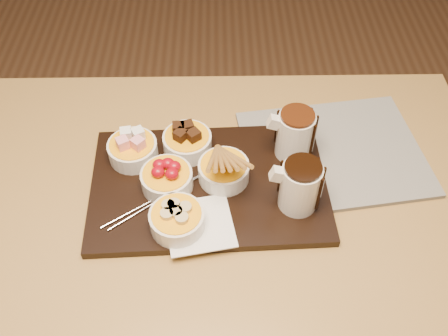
{
  "coord_description": "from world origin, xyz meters",
  "views": [
    {
      "loc": [
        0.05,
        -0.56,
        1.53
      ],
      "look_at": [
        0.06,
        0.05,
        0.81
      ],
      "focal_mm": 40.0,
      "sensor_mm": 36.0,
      "label": 1
    }
  ],
  "objects_px": {
    "pitcher_milk_chocolate": "(295,135)",
    "newspaper": "(333,153)",
    "dining_table": "(196,238)",
    "pitcher_dark_chocolate": "(300,187)",
    "bowl_strawberries": "(167,180)",
    "serving_board": "(209,185)"
  },
  "relations": [
    {
      "from": "pitcher_milk_chocolate",
      "to": "newspaper",
      "type": "relative_size",
      "value": 0.28
    },
    {
      "from": "dining_table",
      "to": "pitcher_dark_chocolate",
      "type": "bearing_deg",
      "value": 0.41
    },
    {
      "from": "bowl_strawberries",
      "to": "pitcher_dark_chocolate",
      "type": "xyz_separation_m",
      "value": [
        0.25,
        -0.05,
        0.03
      ]
    },
    {
      "from": "pitcher_dark_chocolate",
      "to": "pitcher_milk_chocolate",
      "type": "xyz_separation_m",
      "value": [
        0.0,
        0.13,
        0.0
      ]
    },
    {
      "from": "bowl_strawberries",
      "to": "serving_board",
      "type": "bearing_deg",
      "value": 5.86
    },
    {
      "from": "dining_table",
      "to": "newspaper",
      "type": "distance_m",
      "value": 0.34
    },
    {
      "from": "bowl_strawberries",
      "to": "pitcher_milk_chocolate",
      "type": "relative_size",
      "value": 1.0
    },
    {
      "from": "serving_board",
      "to": "pitcher_dark_chocolate",
      "type": "relative_size",
      "value": 4.58
    },
    {
      "from": "serving_board",
      "to": "pitcher_dark_chocolate",
      "type": "distance_m",
      "value": 0.19
    },
    {
      "from": "serving_board",
      "to": "pitcher_milk_chocolate",
      "type": "bearing_deg",
      "value": 21.8
    },
    {
      "from": "bowl_strawberries",
      "to": "newspaper",
      "type": "distance_m",
      "value": 0.35
    },
    {
      "from": "pitcher_dark_chocolate",
      "to": "bowl_strawberries",
      "type": "bearing_deg",
      "value": 167.35
    },
    {
      "from": "serving_board",
      "to": "bowl_strawberries",
      "type": "xyz_separation_m",
      "value": [
        -0.08,
        -0.01,
        0.03
      ]
    },
    {
      "from": "dining_table",
      "to": "pitcher_milk_chocolate",
      "type": "height_order",
      "value": "pitcher_milk_chocolate"
    },
    {
      "from": "pitcher_dark_chocolate",
      "to": "newspaper",
      "type": "xyz_separation_m",
      "value": [
        0.09,
        0.14,
        -0.06
      ]
    },
    {
      "from": "pitcher_milk_chocolate",
      "to": "dining_table",
      "type": "bearing_deg",
      "value": -149.11
    },
    {
      "from": "newspaper",
      "to": "bowl_strawberries",
      "type": "bearing_deg",
      "value": -172.66
    },
    {
      "from": "pitcher_dark_chocolate",
      "to": "pitcher_milk_chocolate",
      "type": "height_order",
      "value": "same"
    },
    {
      "from": "dining_table",
      "to": "pitcher_dark_chocolate",
      "type": "height_order",
      "value": "pitcher_dark_chocolate"
    },
    {
      "from": "dining_table",
      "to": "bowl_strawberries",
      "type": "height_order",
      "value": "bowl_strawberries"
    },
    {
      "from": "serving_board",
      "to": "pitcher_dark_chocolate",
      "type": "xyz_separation_m",
      "value": [
        0.17,
        -0.05,
        0.06
      ]
    },
    {
      "from": "newspaper",
      "to": "pitcher_dark_chocolate",
      "type": "bearing_deg",
      "value": -131.86
    }
  ]
}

